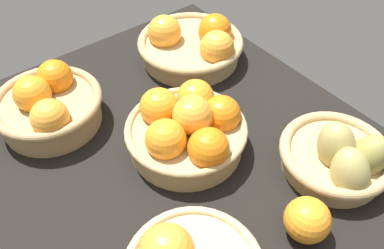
{
  "coord_description": "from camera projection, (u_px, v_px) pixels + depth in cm",
  "views": [
    {
      "loc": [
        43.03,
        -30.56,
        62.52
      ],
      "look_at": [
        0.25,
        2.79,
        7.0
      ],
      "focal_mm": 37.43,
      "sensor_mm": 36.0,
      "label": 1
    }
  ],
  "objects": [
    {
      "name": "market_tray",
      "position": [
        180.0,
        149.0,
        0.8
      ],
      "size": [
        84.0,
        72.0,
        3.0
      ],
      "primitive_type": "cube",
      "color": "black",
      "rests_on": "ground"
    },
    {
      "name": "basket_near_left",
      "position": [
        49.0,
        105.0,
        0.8
      ],
      "size": [
        21.92,
        21.92,
        11.76
      ],
      "color": "tan",
      "rests_on": "market_tray"
    },
    {
      "name": "basket_center",
      "position": [
        188.0,
        129.0,
        0.76
      ],
      "size": [
        23.31,
        23.31,
        12.1
      ],
      "color": "tan",
      "rests_on": "market_tray"
    },
    {
      "name": "basket_far_right_pears",
      "position": [
        340.0,
        158.0,
        0.72
      ],
      "size": [
        20.75,
        20.58,
        13.15
      ],
      "color": "tan",
      "rests_on": "market_tray"
    },
    {
      "name": "basket_far_left",
      "position": [
        193.0,
        44.0,
        0.96
      ],
      "size": [
        25.48,
        25.48,
        10.83
      ],
      "color": "tan",
      "rests_on": "market_tray"
    },
    {
      "name": "loose_orange_front_gap",
      "position": [
        307.0,
        220.0,
        0.63
      ],
      "size": [
        7.51,
        7.51,
        7.51
      ],
      "primitive_type": "sphere",
      "color": "orange",
      "rests_on": "market_tray"
    }
  ]
}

